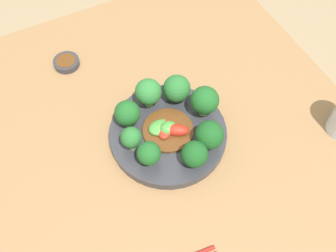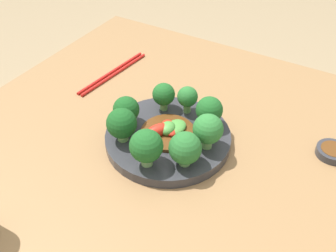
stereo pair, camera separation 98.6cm
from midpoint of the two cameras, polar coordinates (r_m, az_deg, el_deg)
name	(u,v)px [view 2 (the right image)]	position (r m, az deg, el deg)	size (l,w,h in m)	color
table	(172,249)	(1.01, 10.02, -43.36)	(0.89, 0.83, 0.75)	olive
plate	(168,138)	(0.63, 13.90, -39.14)	(0.25, 0.25, 0.02)	#333338
broccoli_southwest	(122,124)	(0.57, 4.15, -40.63)	(0.06, 0.06, 0.07)	#7AAD5B
broccoli_southeast	(185,148)	(0.58, 21.04, -45.24)	(0.06, 0.06, 0.07)	#7AAD5B
broccoli_northwest	(164,95)	(0.60, 12.09, -30.94)	(0.05, 0.05, 0.06)	#7AAD5B
broccoli_east	(209,129)	(0.59, 24.77, -39.70)	(0.06, 0.06, 0.07)	#70A356
broccoli_northeast	(209,110)	(0.61, 23.02, -34.20)	(0.05, 0.05, 0.06)	#89B76B
broccoli_west	(126,110)	(0.58, 4.27, -35.91)	(0.05, 0.05, 0.06)	#7AAD5B
broccoli_south	(146,146)	(0.56, 11.93, -46.67)	(0.06, 0.06, 0.07)	#89B76B
broccoli_north	(187,97)	(0.61, 17.48, -31.17)	(0.04, 0.04, 0.06)	#7AAD5B
stirfry_center	(168,130)	(0.61, 14.14, -38.78)	(0.11, 0.11, 0.03)	#5B3314
chopsticks	(113,73)	(0.71, -1.54, -20.07)	(0.04, 0.23, 0.01)	red
sauce_dish	(332,151)	(0.75, 43.89, -34.27)	(0.06, 0.06, 0.02)	#333338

